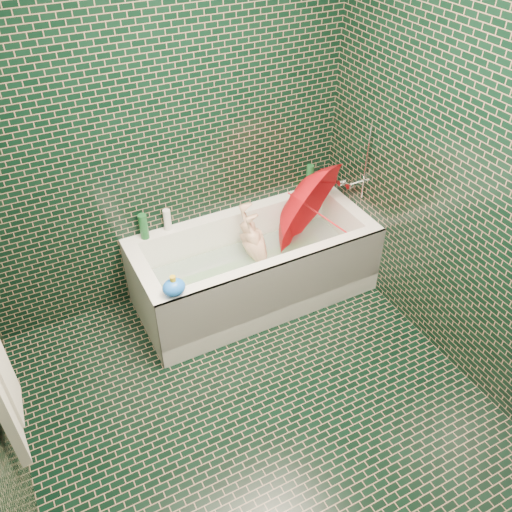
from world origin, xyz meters
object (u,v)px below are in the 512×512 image
umbrella (324,217)px  bath_toy (174,287)px  bathtub (255,273)px  rubber_duck (307,186)px  child (260,255)px

umbrella → bath_toy: bearing=170.3°
bathtub → bath_toy: bath_toy is taller
rubber_duck → bath_toy: bath_toy is taller
bathtub → child: size_ratio=2.07×
umbrella → bath_toy: 1.24m
bathtub → bath_toy: 0.86m
child → rubber_duck: rubber_duck is taller
child → rubber_duck: size_ratio=7.79×
umbrella → rubber_duck: size_ratio=6.75×
umbrella → rubber_duck: bearing=53.7°
bathtub → umbrella: bearing=-7.2°
bathtub → rubber_duck: 0.81m
bathtub → umbrella: umbrella is taller
child → bath_toy: size_ratio=4.69×
bathtub → rubber_duck: bearing=29.0°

